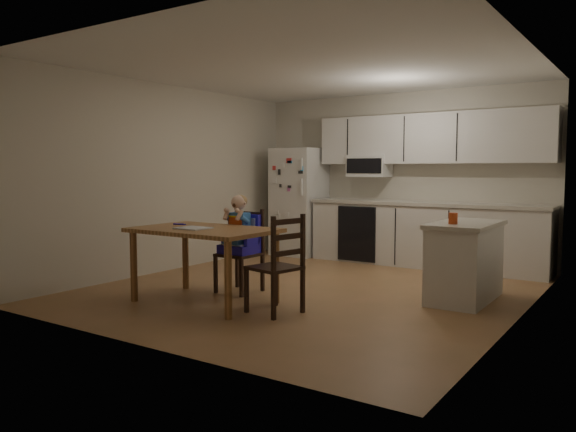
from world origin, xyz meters
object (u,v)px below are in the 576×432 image
Objects in this scene: red_cup at (453,218)px; chair_booster at (242,233)px; refrigerator at (299,202)px; chair_side at (281,258)px; kitchen_island at (465,261)px; dining_table at (204,238)px.

red_cup is 2.27m from chair_booster.
chair_booster reaches higher than red_cup.
chair_side is at bearing -59.84° from refrigerator.
red_cup is (-0.06, -0.25, 0.46)m from kitchen_island.
chair_side is at bearing -30.82° from chair_booster.
dining_table is at bearing -89.06° from chair_booster.
chair_booster is at bearing -156.38° from kitchen_island.
kitchen_island is 9.86× the size of red_cup.
dining_table is at bearing -144.40° from kitchen_island.
red_cup is 0.12× the size of chair_side.
refrigerator is 1.18× the size of dining_table.
refrigerator reaches higher than dining_table.
refrigerator is 3.43m from dining_table.
red_cup reaches higher than kitchen_island.
red_cup is at bearing -103.64° from kitchen_island.
chair_side reaches higher than red_cup.
refrigerator is at bearing 110.62° from chair_booster.
dining_table is at bearing -76.34° from chair_side.
kitchen_island is at bearing 24.63° from chair_booster.
refrigerator reaches higher than red_cup.
red_cup is at bearing -32.28° from refrigerator.
red_cup is 1.81m from chair_side.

